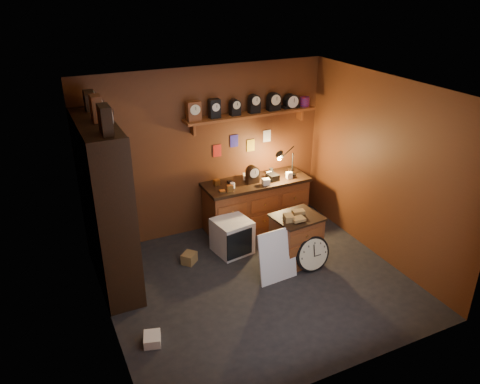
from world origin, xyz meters
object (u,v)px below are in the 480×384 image
(shelving_unit, at_px, (103,199))
(low_cabinet, at_px, (296,237))
(workbench, at_px, (256,201))
(big_round_clock, at_px, (312,254))

(shelving_unit, bearing_deg, low_cabinet, -15.66)
(workbench, relative_size, low_cabinet, 2.08)
(workbench, distance_m, big_round_clock, 1.52)
(low_cabinet, bearing_deg, big_round_clock, -75.45)
(workbench, bearing_deg, low_cabinet, -88.05)
(workbench, bearing_deg, big_round_clock, -84.46)
(workbench, xyz_separation_m, low_cabinet, (0.04, -1.21, -0.06))
(shelving_unit, xyz_separation_m, workbench, (2.51, 0.49, -0.78))
(workbench, xyz_separation_m, big_round_clock, (0.15, -1.50, -0.21))
(shelving_unit, distance_m, low_cabinet, 2.78)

